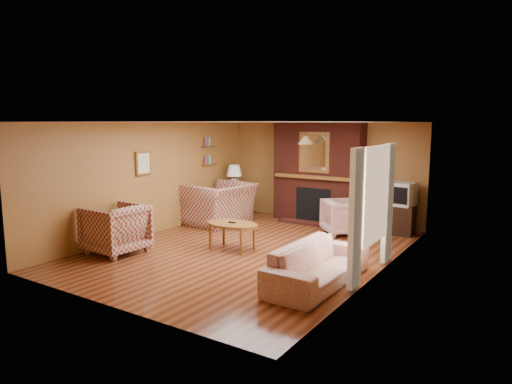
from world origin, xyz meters
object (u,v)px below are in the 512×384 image
Objects in this scene: fireplace at (318,173)px; table_lamp at (234,176)px; floral_sofa at (318,264)px; plaid_loveseat at (220,204)px; tv_stand at (400,220)px; side_table at (234,203)px; plaid_armchair at (116,229)px; floral_armchair at (344,217)px; crt_tv at (401,194)px; coffee_table at (232,226)px.

table_lamp is (-2.10, -0.53, -0.15)m from fireplace.
plaid_loveseat is at bearing 57.32° from floral_sofa.
tv_stand is (0.15, 3.80, 0.01)m from floral_sofa.
side_table reaches higher than tv_stand.
floral_armchair is (2.98, 3.64, -0.08)m from plaid_armchair.
table_lamp is at bearing 135.00° from side_table.
crt_tv is at bearing 4.74° from table_lamp.
side_table is at bearing 50.19° from floral_sofa.
crt_tv is at bearing 52.11° from coffee_table.
side_table is 1.10× the size of crt_tv.
plaid_loveseat is 2.27× the size of side_table.
floral_sofa is at bearing -20.60° from coffee_table.
plaid_loveseat is 2.48× the size of crt_tv.
floral_armchair is at bearing -149.75° from tv_stand.
floral_armchair reaches higher than coffee_table.
crt_tv is at bearing -99.47° from floral_armchair.
crt_tv is (0.00, -0.01, 0.57)m from tv_stand.
side_table is 1.04× the size of tv_stand.
side_table is (-1.83, 2.64, -0.14)m from coffee_table.
side_table is (-0.25, 0.95, -0.15)m from plaid_loveseat.
floral_sofa is 5.33m from table_lamp.
floral_armchair is 0.77× the size of coffee_table.
coffee_table is 3.78m from tv_stand.
plaid_loveseat reaches higher than coffee_table.
fireplace is 1.16× the size of floral_sofa.
plaid_armchair reaches higher than side_table.
coffee_table is 1.60× the size of table_lamp.
plaid_armchair is at bearing 98.58° from floral_sofa.
tv_stand reaches higher than coffee_table.
table_lamp reaches higher than tv_stand.
fireplace is 2.41× the size of plaid_armchair.
floral_sofa is 3.80m from tv_stand.
floral_armchair is 1.31× the size of tv_stand.
plaid_loveseat is at bearing -161.59° from crt_tv.
coffee_table is at bearing -55.21° from table_lamp.
table_lamp is (-1.83, 2.64, 0.56)m from coffee_table.
table_lamp is at bearing -175.26° from crt_tv.
tv_stand reaches higher than floral_sofa.
floral_sofa is 1.93× the size of coffee_table.
fireplace is at bearing 171.80° from tv_stand.
fireplace is 4.01× the size of crt_tv.
coffee_table is 3.21m from side_table.
coffee_table is at bearing -130.89° from tv_stand.
plaid_loveseat is at bearing -75.31° from side_table.
crt_tv is at bearing 139.09° from plaid_armchair.
side_table reaches higher than floral_sofa.
floral_armchair is at bearing 142.68° from plaid_armchair.
floral_armchair is at bearing 106.83° from plaid_loveseat.
tv_stand is at bearing 112.91° from plaid_loveseat.
plaid_loveseat is 3.01m from plaid_armchair.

